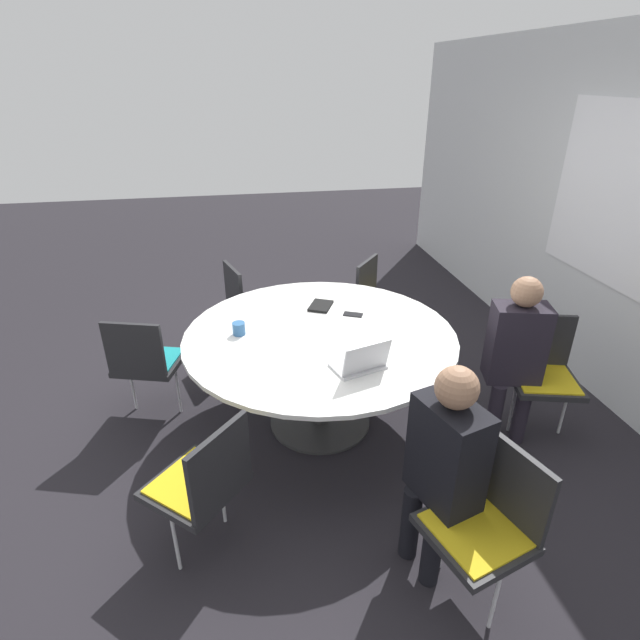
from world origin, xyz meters
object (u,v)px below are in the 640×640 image
object	(u,v)px
chair_1	(543,367)
chair_4	(145,358)
person_1	(516,348)
chair_2	(379,298)
chair_0	(488,517)
cell_phone	(353,314)
person_0	(444,458)
chair_3	(248,301)
spiral_notebook	(321,306)
laptop	(362,362)
chair_5	(204,479)
coffee_cup	(239,329)

from	to	relation	value
chair_1	chair_4	world-z (taller)	same
chair_4	person_1	world-z (taller)	person_1
person_1	chair_2	bearing A→B (deg)	-53.95
chair_0	chair_2	distance (m)	2.51
chair_1	chair_4	size ratio (longest dim) A/B	1.00
cell_phone	chair_0	bearing A→B (deg)	7.44
cell_phone	person_0	bearing A→B (deg)	2.86
cell_phone	chair_3	bearing A→B (deg)	-142.47
person_0	spiral_notebook	xyz separation A→B (m)	(-1.68, -0.28, 0.06)
chair_4	laptop	size ratio (longest dim) A/B	2.39
chair_0	chair_1	distance (m)	1.53
chair_2	chair_5	bearing A→B (deg)	1.75
chair_0	spiral_notebook	size ratio (longest dim) A/B	3.35
spiral_notebook	coffee_cup	bearing A→B (deg)	-62.35
cell_phone	coffee_cup	bearing A→B (deg)	-79.85
chair_1	laptop	world-z (taller)	laptop
chair_5	spiral_notebook	size ratio (longest dim) A/B	3.35
chair_5	person_0	xyz separation A→B (m)	(0.28, 1.15, 0.20)
spiral_notebook	chair_0	bearing A→B (deg)	12.88
person_0	laptop	world-z (taller)	person_0
chair_2	chair_0	bearing A→B (deg)	33.73
chair_0	person_1	size ratio (longest dim) A/B	0.71
chair_0	person_0	world-z (taller)	person_0
chair_4	coffee_cup	xyz separation A→B (m)	(0.22, 0.68, 0.29)
chair_0	cell_phone	xyz separation A→B (m)	(-1.71, -0.22, 0.25)
person_1	cell_phone	xyz separation A→B (m)	(-0.59, -0.98, 0.06)
chair_4	coffee_cup	distance (m)	0.77
person_0	coffee_cup	world-z (taller)	person_0
person_1	laptop	xyz separation A→B (m)	(0.16, -1.12, 0.11)
chair_1	chair_5	distance (m)	2.40
chair_5	coffee_cup	world-z (taller)	chair_5
chair_3	chair_5	xyz separation A→B (m)	(2.17, -0.35, 0.00)
person_1	laptop	size ratio (longest dim) A/B	3.37
chair_0	chair_5	bearing A→B (deg)	52.75
chair_4	person_0	size ratio (longest dim) A/B	0.71
chair_2	cell_phone	xyz separation A→B (m)	(0.79, -0.45, 0.25)
person_0	person_1	distance (m)	1.29
chair_4	chair_5	world-z (taller)	same
chair_2	laptop	world-z (taller)	laptop
coffee_cup	person_1	bearing A→B (deg)	76.45
person_0	person_1	size ratio (longest dim) A/B	1.00
laptop	person_0	bearing A→B (deg)	88.91
chair_0	chair_2	xyz separation A→B (m)	(-2.50, 0.22, 0.00)
chair_1	coffee_cup	xyz separation A→B (m)	(-0.42, -2.07, 0.29)
chair_4	person_1	bearing A→B (deg)	2.35
laptop	person_1	bearing A→B (deg)	171.59
coffee_cup	chair_3	bearing A→B (deg)	174.45
chair_2	chair_4	world-z (taller)	same
person_0	spiral_notebook	world-z (taller)	person_0
chair_1	chair_3	distance (m)	2.48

